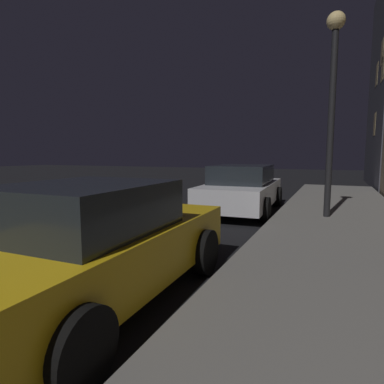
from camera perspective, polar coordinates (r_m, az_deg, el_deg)
car_yellow_cab at (r=4.03m, az=-16.94°, el=-8.80°), size 2.06×4.18×1.43m
car_white at (r=10.04m, az=8.91°, el=0.65°), size 2.21×4.63×1.43m
street_lamp at (r=9.12m, az=23.72°, el=17.36°), size 0.44×0.44×5.05m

